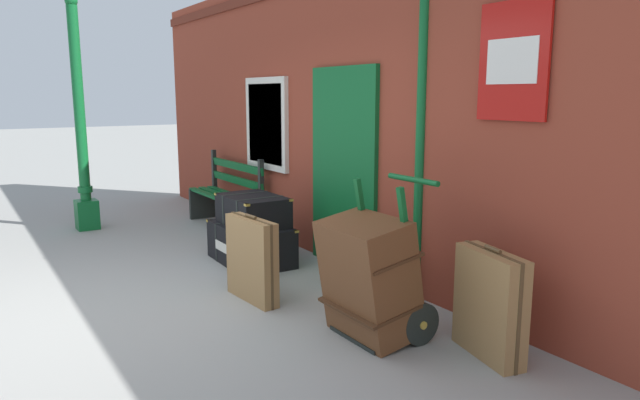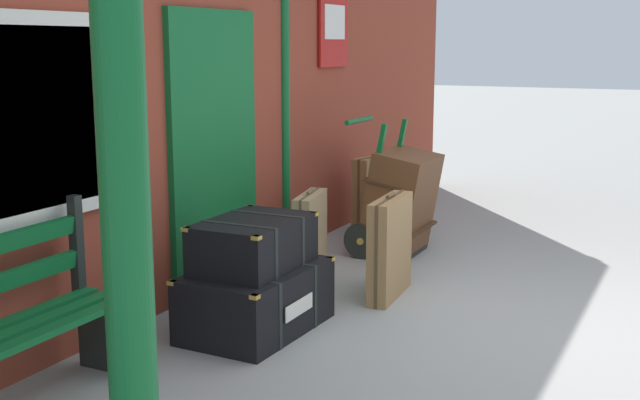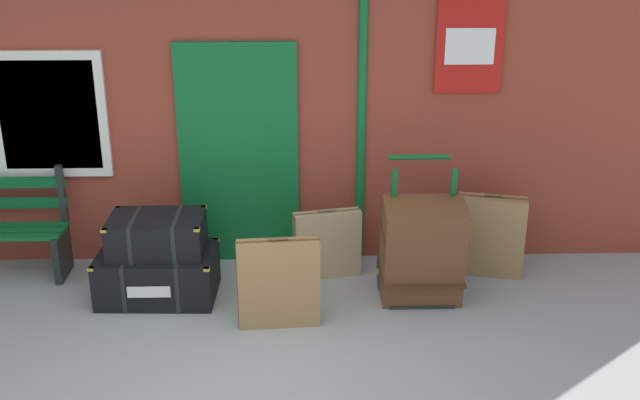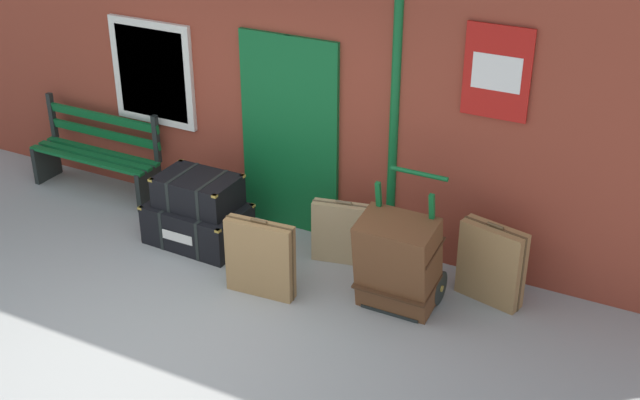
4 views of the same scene
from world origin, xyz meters
TOP-DOWN VIEW (x-y plane):
  - ground_plane at (0.00, 0.00)m, footprint 60.00×60.00m
  - brick_facade at (-0.01, 2.60)m, footprint 10.40×0.35m
  - lamp_post at (-3.39, 0.51)m, footprint 0.28×0.28m
  - steamer_trunk_base at (-0.73, 1.68)m, footprint 1.03×0.68m
  - steamer_trunk_middle at (-0.71, 1.70)m, footprint 0.81×0.55m
  - porters_trolley at (1.55, 1.71)m, footprint 0.71×0.59m
  - large_brown_trunk at (1.55, 1.53)m, footprint 0.70×0.58m
  - suitcase_slate at (2.26, 2.05)m, footprint 0.64×0.32m
  - suitcase_umber at (0.34, 1.16)m, footprint 0.67×0.20m
  - suitcase_cream at (0.76, 2.04)m, footprint 0.63×0.27m

SIDE VIEW (x-z plane):
  - ground_plane at x=0.00m, z-range 0.00..0.00m
  - steamer_trunk_base at x=-0.73m, z-range 0.00..0.42m
  - porters_trolley at x=1.55m, z-range -0.33..0.87m
  - suitcase_cream at x=0.76m, z-range -0.02..0.65m
  - suitcase_umber at x=0.34m, z-range -0.02..0.77m
  - suitcase_slate at x=2.26m, z-range -0.02..0.78m
  - large_brown_trunk at x=1.55m, z-range 0.00..0.94m
  - steamer_trunk_middle at x=-0.71m, z-range 0.42..0.74m
  - lamp_post at x=-3.39m, z-range -0.36..2.71m
  - brick_facade at x=-0.01m, z-range 0.00..3.20m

